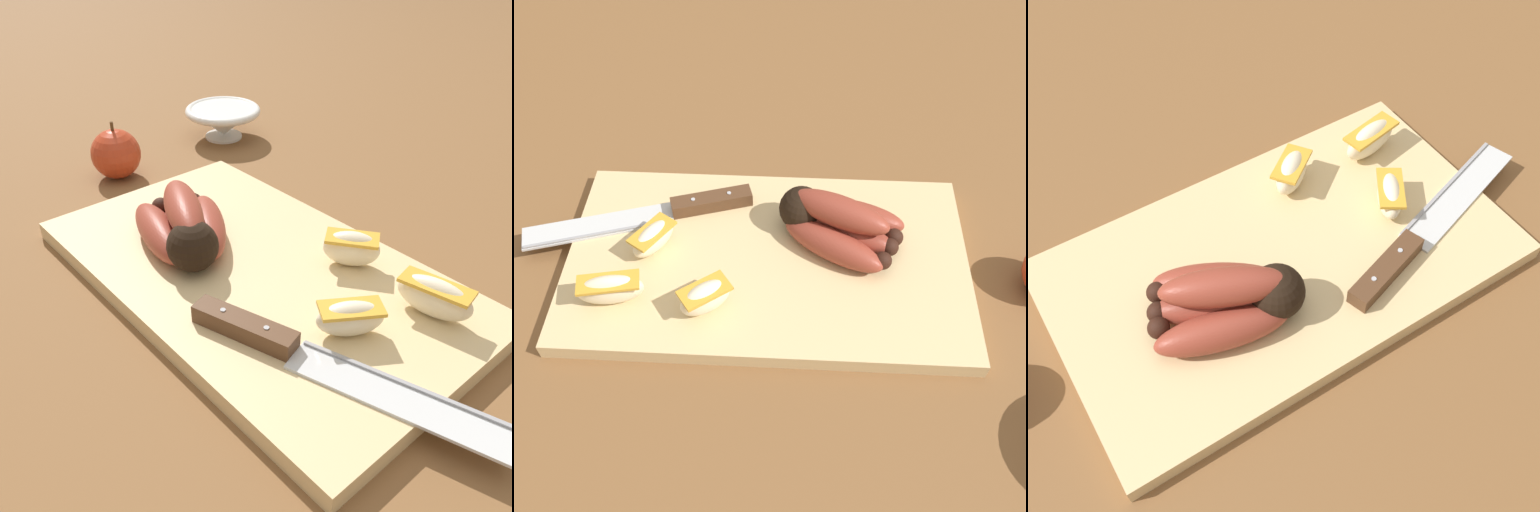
% 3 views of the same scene
% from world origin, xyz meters
% --- Properties ---
extents(ground_plane, '(6.00, 6.00, 0.00)m').
position_xyz_m(ground_plane, '(0.00, 0.00, 0.00)').
color(ground_plane, brown).
extents(cutting_board, '(0.47, 0.27, 0.02)m').
position_xyz_m(cutting_board, '(0.01, -0.01, 0.01)').
color(cutting_board, '#DBBC84').
rests_on(cutting_board, ground_plane).
extents(banana_bunch, '(0.15, 0.13, 0.07)m').
position_xyz_m(banana_bunch, '(0.09, 0.03, 0.04)').
color(banana_bunch, black).
rests_on(banana_bunch, cutting_board).
extents(chefs_knife, '(0.28, 0.11, 0.02)m').
position_xyz_m(chefs_knife, '(-0.11, 0.06, 0.03)').
color(chefs_knife, silver).
rests_on(chefs_knife, cutting_board).
extents(apple_wedge_near, '(0.06, 0.06, 0.04)m').
position_xyz_m(apple_wedge_near, '(-0.05, -0.08, 0.04)').
color(apple_wedge_near, '#F4E5C1').
rests_on(apple_wedge_near, cutting_board).
extents(apple_wedge_middle, '(0.06, 0.07, 0.03)m').
position_xyz_m(apple_wedge_middle, '(-0.12, -0.00, 0.04)').
color(apple_wedge_middle, '#F4E5C1').
rests_on(apple_wedge_middle, cutting_board).
extents(apple_wedge_far, '(0.08, 0.04, 0.04)m').
position_xyz_m(apple_wedge_far, '(-0.15, -0.08, 0.04)').
color(apple_wedge_far, '#F4E5C1').
rests_on(apple_wedge_far, cutting_board).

